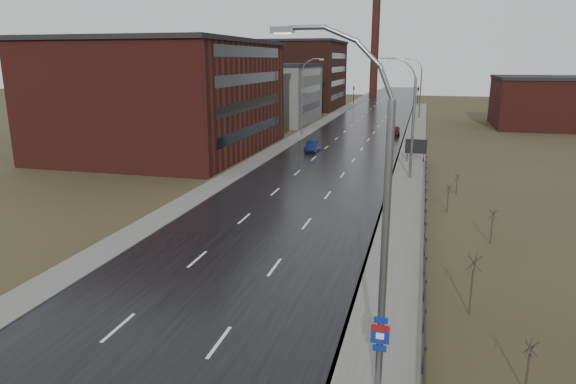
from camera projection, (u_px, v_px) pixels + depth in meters
The scene contains 24 objects.
road at pixel (352, 139), 73.70m from camera, with size 14.00×300.00×0.06m, color black.
sidewalk_right at pixel (407, 181), 48.15m from camera, with size 3.20×180.00×0.18m, color #595651.
curb_right at pixel (391, 180), 48.53m from camera, with size 0.16×180.00×0.18m, color slate.
sidewalk_left at pixel (297, 137), 75.72m from camera, with size 2.40×260.00×0.12m, color #595651.
warehouse_near at pixel (168, 96), 63.15m from camera, with size 22.44×28.56×13.50m.
warehouse_mid at pixel (269, 93), 93.69m from camera, with size 16.32×20.40×10.50m.
warehouse_far at pixel (285, 74), 122.39m from camera, with size 26.52×24.48×15.50m.
building_right at pixel (552, 102), 85.77m from camera, with size 18.36×16.32×8.50m.
smokestack at pixel (375, 45), 155.59m from camera, with size 2.70×2.70×30.70m.
streetlight_main at pixel (375, 229), 15.79m from camera, with size 3.91×0.29×12.11m.
streetlight_right_mid at pixel (410, 118), 47.68m from camera, with size 3.36×0.28×11.35m.
streetlight_left at pixel (304, 97), 76.02m from camera, with size 3.36×0.28×11.35m.
streetlight_right_far at pixel (419, 88), 98.24m from camera, with size 3.36×0.28×11.35m.
guardrail at pixel (426, 232), 31.95m from camera, with size 0.10×53.05×1.10m.
shrub_b at pixel (528, 365), 17.43m from camera, with size 0.48×0.50×1.98m.
shrub_c at pixel (472, 283), 22.71m from camera, with size 0.68×0.72×2.89m.
shrub_d at pixel (492, 226), 31.68m from camera, with size 0.53×0.56×2.23m.
shrub_e at pixel (448, 198), 38.26m from camera, with size 0.51×0.54×2.15m.
shrub_f at pixel (457, 183), 43.51m from camera, with size 0.43×0.45×1.78m.
billboard at pixel (416, 147), 56.63m from camera, with size 2.35×0.17×2.64m.
traffic_light_left at pixel (354, 86), 130.71m from camera, with size 0.58×2.73×5.30m.
traffic_light_right at pixel (418, 87), 126.76m from camera, with size 0.58×2.73×5.30m.
car_near at pixel (313, 147), 63.84m from camera, with size 1.37×3.92×1.29m, color #0C133E.
car_far at pixel (394, 130), 77.88m from camera, with size 1.77×4.40×1.50m, color #4A1A0C.
Camera 1 is at (9.71, -13.20, 11.10)m, focal length 32.00 mm.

